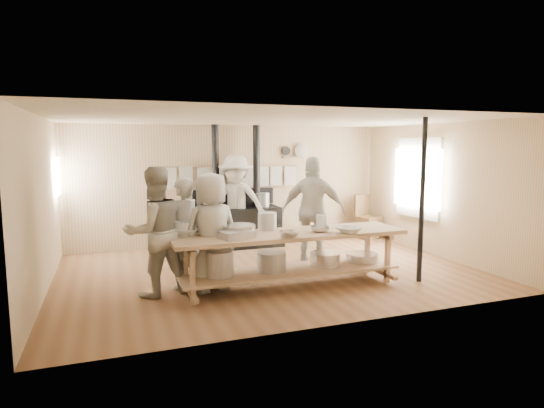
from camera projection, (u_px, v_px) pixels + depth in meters
name	position (u px, v px, depth m)	size (l,w,h in m)	color
ground	(270.00, 271.00, 7.86)	(7.00, 7.00, 0.00)	brown
room_shell	(270.00, 178.00, 7.65)	(7.00, 7.00, 7.00)	tan
window_right	(418.00, 178.00, 9.40)	(0.09, 1.50, 1.65)	beige
left_opening	(58.00, 176.00, 8.36)	(0.00, 0.90, 0.90)	white
stove	(237.00, 223.00, 9.77)	(1.90, 0.75, 2.60)	black
towel_rail	(233.00, 174.00, 9.90)	(3.00, 0.04, 0.47)	#9D7D59
back_wall_shelf	(295.00, 153.00, 10.37)	(0.63, 0.14, 0.32)	#9D7D59
prep_table	(289.00, 254.00, 6.95)	(3.60, 0.90, 0.85)	#9D7D59
support_post	(422.00, 201.00, 7.12)	(0.08, 0.08, 2.60)	black
cook_far_left	(183.00, 233.00, 6.85)	(0.62, 0.41, 1.70)	beige
cook_left	(155.00, 232.00, 6.51)	(0.91, 0.71, 1.87)	beige
cook_center	(211.00, 232.00, 6.74)	(0.87, 0.56, 1.78)	beige
cook_right	(313.00, 211.00, 8.29)	(1.15, 0.48, 1.97)	beige
cook_by_window	(236.00, 202.00, 9.53)	(1.28, 0.73, 1.98)	beige
chair	(368.00, 225.00, 10.72)	(0.59, 0.59, 1.02)	brown
bowl_white_a	(184.00, 232.00, 6.69)	(0.44, 0.44, 0.11)	white
bowl_steel_a	(289.00, 234.00, 6.55)	(0.29, 0.29, 0.09)	silver
bowl_white_b	(349.00, 230.00, 6.88)	(0.37, 0.37, 0.09)	white
bowl_steel_b	(320.00, 229.00, 6.93)	(0.29, 0.29, 0.09)	silver
roasting_pan	(237.00, 234.00, 6.48)	(0.47, 0.31, 0.10)	#B2B2B7
mixing_bowl_large	(239.00, 230.00, 6.68)	(0.49, 0.49, 0.16)	silver
bucket_galv	(267.00, 221.00, 7.12)	(0.29, 0.29, 0.27)	gray
deep_bowl_enamel	(184.00, 228.00, 6.68)	(0.33, 0.33, 0.21)	white
pitcher	(321.00, 223.00, 7.07)	(0.15, 0.15, 0.24)	white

